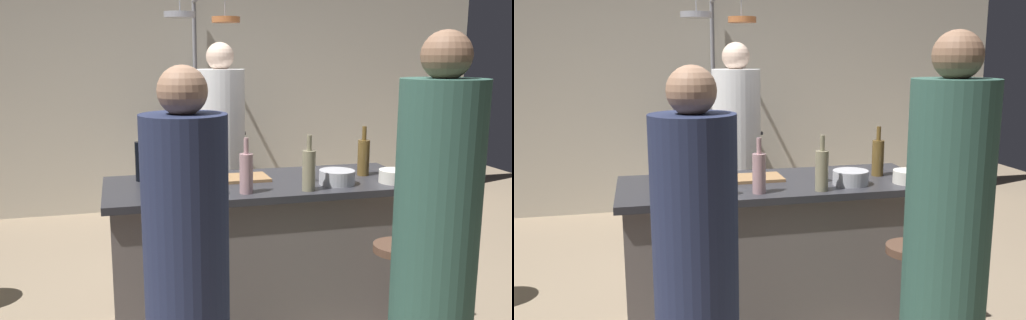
% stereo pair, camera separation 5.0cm
% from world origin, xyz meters
% --- Properties ---
extents(back_wall, '(6.40, 0.16, 2.60)m').
position_xyz_m(back_wall, '(0.00, 2.85, 1.30)').
color(back_wall, beige).
rests_on(back_wall, ground_plane).
extents(kitchen_island, '(1.80, 0.72, 0.90)m').
position_xyz_m(kitchen_island, '(0.00, 0.00, 0.45)').
color(kitchen_island, slate).
rests_on(kitchen_island, ground_plane).
extents(stove_range, '(0.80, 0.64, 0.89)m').
position_xyz_m(stove_range, '(0.00, 2.45, 0.45)').
color(stove_range, '#47474C').
rests_on(stove_range, ground_plane).
extents(chef, '(0.36, 0.36, 1.72)m').
position_xyz_m(chef, '(-0.05, 1.05, 0.80)').
color(chef, white).
rests_on(chef, ground_plane).
extents(guest_left, '(0.34, 0.34, 1.59)m').
position_xyz_m(guest_left, '(-0.56, -0.96, 0.74)').
color(guest_left, '#262D4C').
rests_on(guest_left, ground_plane).
extents(bar_stool_right, '(0.28, 0.28, 0.68)m').
position_xyz_m(bar_stool_right, '(0.55, -0.62, 0.38)').
color(bar_stool_right, '#4C4C51').
rests_on(bar_stool_right, ground_plane).
extents(guest_right, '(0.37, 0.37, 1.73)m').
position_xyz_m(guest_right, '(0.51, -0.99, 0.80)').
color(guest_right, '#33594C').
rests_on(guest_right, ground_plane).
extents(overhead_pot_rack, '(0.58, 1.55, 2.17)m').
position_xyz_m(overhead_pot_rack, '(-0.06, 1.96, 1.64)').
color(overhead_pot_rack, gray).
rests_on(overhead_pot_rack, ground_plane).
extents(cutting_board, '(0.32, 0.22, 0.02)m').
position_xyz_m(cutting_board, '(-0.11, 0.08, 0.91)').
color(cutting_board, '#997047').
rests_on(cutting_board, kitchen_island).
extents(pepper_mill, '(0.05, 0.05, 0.21)m').
position_xyz_m(pepper_mill, '(-0.64, -0.01, 1.01)').
color(pepper_mill, '#382319').
rests_on(pepper_mill, kitchen_island).
extents(wine_bottle_dark, '(0.07, 0.07, 0.32)m').
position_xyz_m(wine_bottle_dark, '(-0.68, 0.20, 1.02)').
color(wine_bottle_dark, black).
rests_on(wine_bottle_dark, kitchen_island).
extents(wine_bottle_red, '(0.07, 0.07, 0.32)m').
position_xyz_m(wine_bottle_red, '(-0.45, -0.02, 1.02)').
color(wine_bottle_red, '#143319').
rests_on(wine_bottle_red, kitchen_island).
extents(wine_bottle_white, '(0.07, 0.07, 0.30)m').
position_xyz_m(wine_bottle_white, '(0.19, -0.27, 1.02)').
color(wine_bottle_white, gray).
rests_on(wine_bottle_white, kitchen_island).
extents(wine_bottle_rose, '(0.07, 0.07, 0.30)m').
position_xyz_m(wine_bottle_rose, '(-0.15, -0.24, 1.01)').
color(wine_bottle_rose, '#B78C8E').
rests_on(wine_bottle_rose, kitchen_island).
extents(wine_bottle_amber, '(0.07, 0.07, 0.30)m').
position_xyz_m(wine_bottle_amber, '(0.64, 0.02, 1.02)').
color(wine_bottle_amber, brown).
rests_on(wine_bottle_amber, kitchen_island).
extents(wine_glass_near_right_guest, '(0.07, 0.07, 0.15)m').
position_xyz_m(wine_glass_near_right_guest, '(-0.31, -0.23, 1.01)').
color(wine_glass_near_right_guest, silver).
rests_on(wine_glass_near_right_guest, kitchen_island).
extents(wine_glass_by_chef, '(0.07, 0.07, 0.15)m').
position_xyz_m(wine_glass_by_chef, '(0.26, -0.05, 1.01)').
color(wine_glass_by_chef, silver).
rests_on(wine_glass_by_chef, kitchen_island).
extents(mixing_bowl_ceramic, '(0.18, 0.18, 0.07)m').
position_xyz_m(mixing_bowl_ceramic, '(0.73, -0.21, 0.94)').
color(mixing_bowl_ceramic, silver).
rests_on(mixing_bowl_ceramic, kitchen_island).
extents(mixing_bowl_steel, '(0.20, 0.20, 0.08)m').
position_xyz_m(mixing_bowl_steel, '(0.39, -0.17, 0.94)').
color(mixing_bowl_steel, '#B7B7BC').
rests_on(mixing_bowl_steel, kitchen_island).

